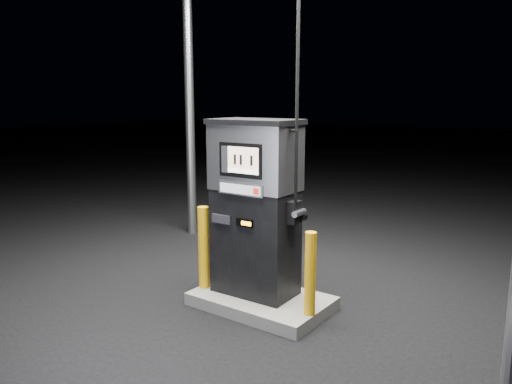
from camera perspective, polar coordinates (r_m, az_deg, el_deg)
The scene contains 5 objects.
ground at distance 6.19m, azimuth 0.62°, elevation -12.98°, with size 80.00×80.00×0.00m, color black.
pump_island at distance 6.16m, azimuth 0.62°, elevation -12.34°, with size 1.60×1.00×0.15m, color slate.
fuel_dispenser at distance 5.90m, azimuth -0.05°, elevation -1.61°, with size 1.16×0.65×4.35m.
bollard_left at distance 6.25m, azimuth -6.00°, elevation -6.31°, with size 0.14×0.14×1.03m, color #EBA70D.
bollard_right at distance 5.49m, azimuth 6.22°, elevation -9.28°, with size 0.12×0.12×0.93m, color #EBA70D.
Camera 1 is at (3.28, -4.63, 2.48)m, focal length 35.00 mm.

